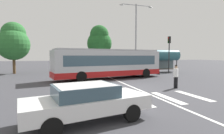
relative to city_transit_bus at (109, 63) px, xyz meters
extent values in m
plane|color=#3D3D42|center=(-0.18, -5.87, -1.59)|extent=(160.00, 160.00, 0.00)
cylinder|color=black|center=(3.60, 1.92, -1.09)|extent=(1.04, 0.49, 1.00)
cylinder|color=black|center=(4.06, -0.38, -1.09)|extent=(1.04, 0.49, 1.00)
cylinder|color=black|center=(-3.64, 0.46, -1.09)|extent=(1.04, 0.49, 1.00)
cylinder|color=black|center=(-3.18, -1.84, -1.09)|extent=(1.04, 0.49, 1.00)
cube|color=silver|center=(-0.02, 0.00, 0.04)|extent=(11.82, 4.78, 2.55)
cube|color=red|center=(-0.02, 0.00, -0.96)|extent=(11.94, 4.83, 0.55)
cube|color=#3D5666|center=(-0.02, 0.00, 0.34)|extent=(10.47, 4.56, 0.96)
cube|color=#3D5666|center=(5.64, 1.14, 0.24)|extent=(0.48, 2.21, 1.63)
cube|color=black|center=(5.64, 1.14, 1.13)|extent=(0.44, 1.91, 0.28)
cube|color=#99999E|center=(-0.02, 0.00, 1.39)|extent=(11.33, 4.49, 0.16)
cube|color=#28282B|center=(5.75, 1.16, -1.16)|extent=(0.62, 2.52, 0.36)
cylinder|color=black|center=(3.09, -6.77, -1.16)|extent=(0.16, 0.16, 0.85)
cylinder|color=black|center=(3.17, -6.87, -1.16)|extent=(0.16, 0.16, 0.85)
cube|color=white|center=(3.13, -6.82, -0.44)|extent=(0.48, 0.45, 0.60)
cylinder|color=white|center=(2.94, -6.97, -0.47)|extent=(0.10, 0.10, 0.55)
cylinder|color=white|center=(3.32, -6.67, -0.47)|extent=(0.10, 0.10, 0.55)
sphere|color=tan|center=(3.13, -6.82, -0.03)|extent=(0.22, 0.22, 0.22)
sphere|color=black|center=(3.13, -6.82, 0.04)|extent=(0.19, 0.19, 0.19)
cylinder|color=black|center=(-2.93, -10.33, -1.27)|extent=(0.67, 0.32, 0.64)
cylinder|color=black|center=(-2.60, -11.97, -1.27)|extent=(0.67, 0.32, 0.64)
cylinder|color=black|center=(-5.66, -10.88, -1.27)|extent=(0.67, 0.32, 0.64)
cylinder|color=black|center=(-5.33, -12.52, -1.27)|extent=(0.67, 0.32, 0.64)
cube|color=white|center=(-4.13, -11.42, -0.95)|extent=(4.77, 2.67, 0.52)
cube|color=#3D5666|center=(-4.22, -11.44, -0.47)|extent=(2.43, 2.00, 0.44)
cube|color=white|center=(-4.22, -11.44, -0.28)|extent=(2.24, 1.89, 0.09)
cylinder|color=black|center=(-4.79, 10.95, -1.27)|extent=(0.20, 0.64, 0.64)
cylinder|color=black|center=(-3.11, 10.95, -1.27)|extent=(0.20, 0.64, 0.64)
cylinder|color=black|center=(-4.78, 8.16, -1.27)|extent=(0.20, 0.64, 0.64)
cylinder|color=black|center=(-3.10, 8.16, -1.27)|extent=(0.20, 0.64, 0.64)
cube|color=#AD1E1E|center=(-3.95, 9.55, -0.95)|extent=(1.84, 4.51, 0.52)
cube|color=#3D5666|center=(-3.95, 9.46, -0.47)|extent=(1.61, 2.17, 0.44)
cube|color=#AD1E1E|center=(-3.95, 9.46, -0.28)|extent=(1.54, 1.99, 0.09)
cylinder|color=black|center=(-2.12, 10.61, -1.27)|extent=(0.20, 0.64, 0.64)
cylinder|color=black|center=(-0.45, 10.60, -1.27)|extent=(0.20, 0.64, 0.64)
cylinder|color=black|center=(-2.13, 7.82, -1.27)|extent=(0.20, 0.64, 0.64)
cylinder|color=black|center=(-0.45, 7.81, -1.27)|extent=(0.20, 0.64, 0.64)
cube|color=#234293|center=(-1.29, 9.21, -0.95)|extent=(1.83, 4.50, 0.52)
cube|color=#3D5666|center=(-1.29, 9.12, -0.47)|extent=(1.61, 2.16, 0.44)
cube|color=#234293|center=(-1.29, 9.12, -0.28)|extent=(1.53, 1.98, 0.09)
cylinder|color=black|center=(0.65, 10.65, -1.27)|extent=(0.22, 0.65, 0.64)
cylinder|color=black|center=(2.32, 10.60, -1.27)|extent=(0.22, 0.65, 0.64)
cylinder|color=black|center=(0.56, 7.86, -1.27)|extent=(0.22, 0.65, 0.64)
cylinder|color=black|center=(2.24, 7.81, -1.27)|extent=(0.22, 0.65, 0.64)
cube|color=white|center=(1.44, 9.23, -0.95)|extent=(1.96, 4.55, 0.52)
cube|color=#3D5666|center=(1.44, 9.14, -0.47)|extent=(1.67, 2.21, 0.44)
cube|color=white|center=(1.44, 9.14, -0.28)|extent=(1.59, 2.03, 0.09)
cylinder|color=black|center=(3.29, 11.14, -1.27)|extent=(0.21, 0.64, 0.64)
cylinder|color=black|center=(4.97, 11.12, -1.27)|extent=(0.21, 0.64, 0.64)
cylinder|color=black|center=(3.25, 8.35, -1.27)|extent=(0.21, 0.64, 0.64)
cylinder|color=black|center=(4.92, 8.33, -1.27)|extent=(0.21, 0.64, 0.64)
cube|color=#38383D|center=(4.11, 9.73, -0.95)|extent=(1.89, 4.53, 0.52)
cube|color=#3D5666|center=(4.11, 9.64, -0.47)|extent=(1.64, 2.19, 0.44)
cube|color=#38383D|center=(4.11, 9.64, -0.28)|extent=(1.56, 2.00, 0.09)
cylinder|color=black|center=(6.09, 11.10, -1.27)|extent=(0.23, 0.65, 0.64)
cylinder|color=black|center=(7.77, 11.03, -1.27)|extent=(0.23, 0.65, 0.64)
cylinder|color=black|center=(5.98, 8.31, -1.27)|extent=(0.23, 0.65, 0.64)
cylinder|color=black|center=(7.65, 8.24, -1.27)|extent=(0.23, 0.65, 0.64)
cube|color=black|center=(6.87, 9.67, -0.95)|extent=(2.01, 4.57, 0.52)
cube|color=#3D5666|center=(6.87, 9.58, -0.47)|extent=(1.69, 2.23, 0.44)
cube|color=black|center=(6.87, 9.58, -0.28)|extent=(1.61, 2.04, 0.09)
cylinder|color=#28282B|center=(9.38, 3.03, 0.47)|extent=(0.14, 0.14, 4.12)
cube|color=black|center=(9.38, 3.03, 2.99)|extent=(0.28, 0.32, 0.90)
cylinder|color=red|center=(9.21, 3.03, 3.26)|extent=(0.04, 0.20, 0.20)
cylinder|color=#463707|center=(9.21, 3.03, 2.96)|extent=(0.04, 0.20, 0.20)
cylinder|color=#093B10|center=(9.21, 3.03, 2.66)|extent=(0.04, 0.20, 0.20)
cylinder|color=#28282B|center=(7.44, 4.84, -0.44)|extent=(0.12, 0.12, 2.30)
cylinder|color=#28282B|center=(12.03, 4.84, -0.44)|extent=(0.12, 0.12, 2.30)
cube|color=slate|center=(9.74, 5.54, -0.32)|extent=(4.40, 0.04, 1.93)
cylinder|color=#2D6670|center=(9.74, 4.84, 0.89)|extent=(4.68, 1.54, 1.54)
cube|color=#4C3823|center=(9.74, 4.84, -1.14)|extent=(3.67, 0.36, 0.08)
cylinder|color=#939399|center=(5.56, 5.54, 3.28)|extent=(0.20, 0.20, 9.73)
cylinder|color=#939399|center=(6.68, 5.54, 7.99)|extent=(2.23, 0.10, 0.10)
ellipsoid|color=silver|center=(7.79, 5.54, 7.86)|extent=(0.60, 0.32, 0.20)
cylinder|color=#939399|center=(4.45, 5.54, 7.99)|extent=(2.23, 0.10, 0.10)
ellipsoid|color=silver|center=(3.33, 5.54, 7.86)|extent=(0.60, 0.32, 0.20)
cylinder|color=brown|center=(-10.82, 8.59, -0.37)|extent=(0.36, 0.36, 2.44)
sphere|color=#2D7033|center=(-10.82, 8.59, 2.32)|extent=(4.18, 4.18, 4.18)
sphere|color=#2D7033|center=(-10.83, 8.96, 3.78)|extent=(3.14, 3.14, 3.14)
cylinder|color=brown|center=(1.89, 12.90, -0.05)|extent=(0.36, 0.36, 3.08)
sphere|color=#236028|center=(1.89, 12.90, 3.01)|extent=(4.36, 4.36, 4.36)
sphere|color=#236028|center=(1.82, 12.62, 4.54)|extent=(3.27, 3.27, 3.27)
cube|color=silver|center=(-4.56, -9.20, -1.58)|extent=(0.45, 2.98, 0.01)
cube|color=silver|center=(-2.78, -9.20, -1.58)|extent=(0.45, 2.98, 0.01)
cube|color=silver|center=(-1.00, -9.20, -1.58)|extent=(0.45, 2.98, 0.01)
cube|color=silver|center=(0.79, -9.20, -1.58)|extent=(0.45, 2.98, 0.01)
cube|color=silver|center=(2.57, -9.20, -1.58)|extent=(0.45, 2.98, 0.01)
cube|color=silver|center=(0.27, -3.87, -1.59)|extent=(0.16, 24.00, 0.01)
camera|label=1|loc=(-5.11, -17.72, 0.79)|focal=28.18mm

